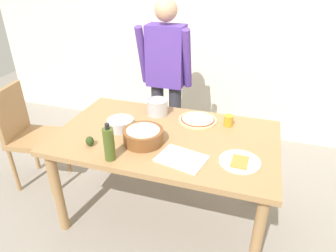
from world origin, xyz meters
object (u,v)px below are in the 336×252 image
object	(u,v)px
plate_with_slice	(240,162)
steel_pot	(157,107)
cutting_board_white	(182,159)
popcorn_bowl	(143,135)
chair_wooden_left	(27,132)
avocado	(90,141)
mixing_bowl_steel	(121,124)
olive_oil_bottle	(109,144)
cup_orange	(228,121)
pizza_raw_on_board	(198,120)
person_cook	(166,76)
dining_table	(166,146)

from	to	relation	value
plate_with_slice	steel_pot	size ratio (longest dim) A/B	1.50
steel_pot	cutting_board_white	size ratio (longest dim) A/B	0.58
popcorn_bowl	chair_wooden_left	bearing A→B (deg)	171.26
steel_pot	avocado	size ratio (longest dim) A/B	2.48
popcorn_bowl	avocado	world-z (taller)	popcorn_bowl
popcorn_bowl	mixing_bowl_steel	bearing A→B (deg)	151.23
olive_oil_bottle	cup_orange	distance (m)	0.95
pizza_raw_on_board	person_cook	bearing A→B (deg)	131.88
olive_oil_bottle	cutting_board_white	xyz separation A→B (m)	(0.44, 0.13, -0.11)
plate_with_slice	popcorn_bowl	size ratio (longest dim) A/B	0.93
person_cook	chair_wooden_left	bearing A→B (deg)	-146.47
pizza_raw_on_board	avocado	world-z (taller)	avocado
person_cook	plate_with_slice	distance (m)	1.24
dining_table	cutting_board_white	world-z (taller)	cutting_board_white
person_cook	cutting_board_white	bearing A→B (deg)	-66.93
olive_oil_bottle	steel_pot	size ratio (longest dim) A/B	1.48
cup_orange	person_cook	bearing A→B (deg)	144.38
cup_orange	avocado	size ratio (longest dim) A/B	1.21
dining_table	avocado	distance (m)	0.55
popcorn_bowl	mixing_bowl_steel	xyz separation A→B (m)	(-0.24, 0.13, -0.02)
popcorn_bowl	cup_orange	distance (m)	0.68
popcorn_bowl	avocado	distance (m)	0.37
dining_table	olive_oil_bottle	world-z (taller)	olive_oil_bottle
steel_pot	person_cook	bearing A→B (deg)	98.93
pizza_raw_on_board	plate_with_slice	size ratio (longest dim) A/B	1.17
plate_with_slice	steel_pot	world-z (taller)	steel_pot
cup_orange	dining_table	bearing A→B (deg)	-145.20
olive_oil_bottle	avocado	xyz separation A→B (m)	(-0.21, 0.10, -0.08)
mixing_bowl_steel	steel_pot	distance (m)	0.37
person_cook	pizza_raw_on_board	distance (m)	0.64
mixing_bowl_steel	steel_pot	size ratio (longest dim) A/B	1.15
steel_pot	cup_orange	xyz separation A→B (m)	(0.59, -0.02, -0.02)
dining_table	mixing_bowl_steel	bearing A→B (deg)	-177.94
cup_orange	cutting_board_white	size ratio (longest dim) A/B	0.28
steel_pot	avocado	distance (m)	0.66
mixing_bowl_steel	cup_orange	size ratio (longest dim) A/B	2.35
chair_wooden_left	cup_orange	xyz separation A→B (m)	(1.73, 0.24, 0.26)
dining_table	olive_oil_bottle	size ratio (longest dim) A/B	6.25
olive_oil_bottle	cutting_board_white	world-z (taller)	olive_oil_bottle
plate_with_slice	steel_pot	distance (m)	0.88
mixing_bowl_steel	cup_orange	distance (m)	0.82
plate_with_slice	mixing_bowl_steel	xyz separation A→B (m)	(-0.90, 0.17, 0.03)
olive_oil_bottle	dining_table	bearing A→B (deg)	58.08
olive_oil_bottle	pizza_raw_on_board	bearing A→B (deg)	58.82
chair_wooden_left	cutting_board_white	size ratio (longest dim) A/B	3.17
pizza_raw_on_board	cup_orange	bearing A→B (deg)	-1.81
chair_wooden_left	popcorn_bowl	size ratio (longest dim) A/B	3.39
plate_with_slice	olive_oil_bottle	size ratio (longest dim) A/B	1.02
dining_table	chair_wooden_left	size ratio (longest dim) A/B	1.68
plate_with_slice	cutting_board_white	bearing A→B (deg)	-167.95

